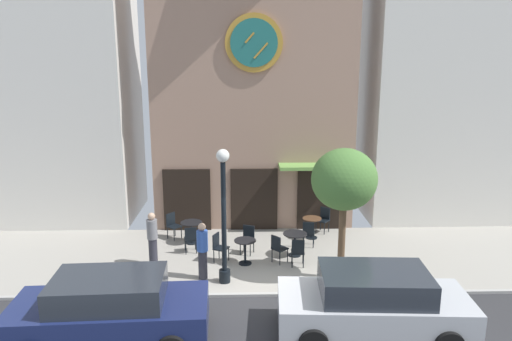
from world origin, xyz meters
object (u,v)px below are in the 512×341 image
at_px(street_tree, 344,180).
at_px(cafe_chair_curbside, 309,232).
at_px(cafe_chair_under_awning, 278,247).
at_px(parked_car_navy, 110,310).
at_px(parked_car_silver, 373,304).
at_px(pedestrian_grey, 152,238).
at_px(cafe_chair_left_end, 248,237).
at_px(cafe_chair_near_lamp, 298,250).
at_px(cafe_table_near_door, 312,224).
at_px(cafe_table_leftmost, 192,228).
at_px(cafe_table_near_curb, 295,239).
at_px(cafe_chair_right_end, 173,224).
at_px(cafe_chair_outer, 219,245).
at_px(cafe_table_center_right, 245,247).
at_px(cafe_chair_facing_street, 191,238).
at_px(street_lamp, 224,217).
at_px(cafe_chair_near_tree, 324,218).
at_px(pedestrian_blue, 202,250).

relative_size(street_tree, cafe_chair_curbside, 4.24).
relative_size(street_tree, cafe_chair_under_awning, 4.24).
bearing_deg(parked_car_navy, parked_car_silver, 1.27).
bearing_deg(pedestrian_grey, parked_car_navy, -92.76).
xyz_separation_m(cafe_chair_left_end, cafe_chair_near_lamp, (1.50, -1.13, 0.00)).
xyz_separation_m(cafe_table_near_door, cafe_chair_left_end, (-2.26, -1.24, 0.02)).
bearing_deg(cafe_chair_under_awning, cafe_chair_near_lamp, -27.01).
distance_m(cafe_table_leftmost, cafe_table_near_curb, 3.61).
distance_m(cafe_chair_right_end, parked_car_navy, 6.35).
bearing_deg(parked_car_navy, cafe_table_near_curb, 45.39).
height_order(cafe_chair_right_end, parked_car_navy, parked_car_navy).
distance_m(cafe_table_near_curb, cafe_chair_outer, 2.44).
relative_size(cafe_table_center_right, cafe_chair_curbside, 0.86).
bearing_deg(cafe_chair_left_end, cafe_chair_right_end, 152.29).
relative_size(cafe_chair_facing_street, pedestrian_grey, 0.54).
xyz_separation_m(street_lamp, cafe_table_center_right, (0.59, 1.23, -1.42)).
xyz_separation_m(cafe_table_leftmost, cafe_chair_under_awning, (2.83, -1.71, -0.02)).
height_order(street_lamp, cafe_chair_left_end, street_lamp).
relative_size(street_lamp, cafe_chair_curbside, 4.26).
xyz_separation_m(cafe_chair_near_tree, cafe_chair_under_awning, (-1.87, -2.71, 0.00)).
relative_size(cafe_chair_near_tree, cafe_chair_near_lamp, 1.00).
relative_size(cafe_chair_outer, parked_car_navy, 0.21).
height_order(cafe_chair_right_end, pedestrian_blue, pedestrian_blue).
bearing_deg(cafe_chair_under_awning, street_tree, -33.59).
relative_size(cafe_table_leftmost, parked_car_navy, 0.17).
distance_m(cafe_table_near_curb, parked_car_silver, 4.72).
bearing_deg(pedestrian_grey, cafe_table_near_curb, 7.47).
xyz_separation_m(cafe_table_leftmost, cafe_chair_curbside, (3.95, -0.44, -0.02)).
height_order(cafe_chair_left_end, pedestrian_blue, pedestrian_blue).
relative_size(cafe_table_leftmost, cafe_chair_outer, 0.84).
height_order(cafe_chair_near_lamp, pedestrian_grey, pedestrian_grey).
relative_size(cafe_chair_right_end, cafe_chair_near_lamp, 1.00).
bearing_deg(pedestrian_blue, cafe_chair_facing_street, 106.22).
height_order(cafe_table_center_right, cafe_table_near_door, cafe_table_center_right).
distance_m(pedestrian_blue, parked_car_silver, 5.07).
distance_m(cafe_table_leftmost, cafe_chair_left_end, 2.10).
bearing_deg(pedestrian_grey, cafe_table_near_door, 22.16).
distance_m(cafe_table_leftmost, cafe_chair_facing_street, 0.86).
xyz_separation_m(street_lamp, cafe_table_near_curb, (2.18, 1.81, -1.39)).
height_order(cafe_table_near_curb, cafe_chair_facing_street, cafe_chair_facing_street).
bearing_deg(cafe_chair_curbside, cafe_chair_near_tree, 62.38).
height_order(street_tree, cafe_table_near_curb, street_tree).
bearing_deg(cafe_chair_near_lamp, cafe_chair_under_awning, 152.99).
distance_m(cafe_table_near_curb, cafe_chair_under_awning, 0.80).
height_order(cafe_chair_curbside, cafe_chair_outer, same).
height_order(pedestrian_blue, parked_car_silver, pedestrian_blue).
relative_size(cafe_chair_under_awning, pedestrian_grey, 0.54).
xyz_separation_m(cafe_chair_near_tree, cafe_chair_left_end, (-2.79, -1.88, 0.00)).
distance_m(cafe_chair_under_awning, cafe_chair_outer, 1.84).
bearing_deg(cafe_chair_near_tree, parked_car_silver, -89.94).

